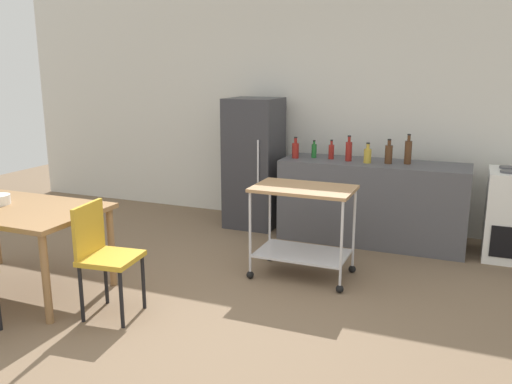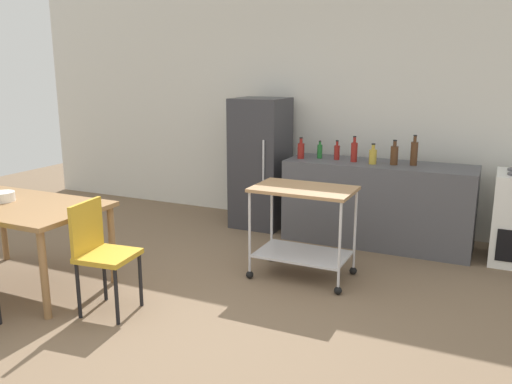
{
  "view_description": "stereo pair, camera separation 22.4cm",
  "coord_description": "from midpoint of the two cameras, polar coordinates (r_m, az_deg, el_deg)",
  "views": [
    {
      "loc": [
        1.85,
        -3.08,
        1.89
      ],
      "look_at": [
        0.09,
        1.2,
        0.8
      ],
      "focal_mm": 36.92,
      "sensor_mm": 36.0,
      "label": 1
    },
    {
      "loc": [
        2.06,
        -2.99,
        1.89
      ],
      "look_at": [
        0.09,
        1.2,
        0.8
      ],
      "focal_mm": 36.92,
      "sensor_mm": 36.0,
      "label": 2
    }
  ],
  "objects": [
    {
      "name": "chair_mustard",
      "position": [
        4.26,
        -17.68,
        -6.18
      ],
      "size": [
        0.44,
        0.44,
        0.89
      ],
      "rotation": [
        0.0,
        0.0,
        1.68
      ],
      "color": "gold",
      "rests_on": "ground_plane"
    },
    {
      "name": "bottle_hot_sauce",
      "position": [
        5.95,
        3.22,
        4.59
      ],
      "size": [
        0.08,
        0.08,
        0.24
      ],
      "color": "maroon",
      "rests_on": "kitchen_counter"
    },
    {
      "name": "back_wall",
      "position": [
        6.55,
        5.0,
        9.37
      ],
      "size": [
        8.4,
        0.12,
        2.9
      ],
      "primitive_type": "cube",
      "color": "silver",
      "rests_on": "ground_plane"
    },
    {
      "name": "bottle_wine",
      "position": [
        5.82,
        8.93,
        4.44
      ],
      "size": [
        0.07,
        0.07,
        0.28
      ],
      "color": "maroon",
      "rests_on": "kitchen_counter"
    },
    {
      "name": "ground_plane",
      "position": [
        4.08,
        -9.53,
        -14.59
      ],
      "size": [
        12.0,
        12.0,
        0.0
      ],
      "primitive_type": "plane",
      "color": "brown"
    },
    {
      "name": "dining_table",
      "position": [
        4.96,
        -25.98,
        -2.34
      ],
      "size": [
        1.5,
        0.9,
        0.75
      ],
      "color": "olive",
      "rests_on": "ground_plane"
    },
    {
      "name": "kitchen_counter",
      "position": [
        5.91,
        11.39,
        -1.1
      ],
      "size": [
        2.0,
        0.64,
        0.9
      ],
      "primitive_type": "cube",
      "color": "#4C4C51",
      "rests_on": "ground_plane"
    },
    {
      "name": "refrigerator",
      "position": [
        6.36,
        -1.22,
        3.16
      ],
      "size": [
        0.6,
        0.63,
        1.55
      ],
      "color": "#333338",
      "rests_on": "ground_plane"
    },
    {
      "name": "bottle_olive_oil",
      "position": [
        5.93,
        7.09,
        4.4
      ],
      "size": [
        0.06,
        0.06,
        0.22
      ],
      "color": "maroon",
      "rests_on": "kitchen_counter"
    },
    {
      "name": "bottle_soy_sauce",
      "position": [
        5.74,
        13.1,
        4.06
      ],
      "size": [
        0.08,
        0.08,
        0.26
      ],
      "color": "#4C2D19",
      "rests_on": "kitchen_counter"
    },
    {
      "name": "bottle_sesame_oil",
      "position": [
        5.73,
        10.91,
        3.94
      ],
      "size": [
        0.08,
        0.08,
        0.22
      ],
      "color": "gold",
      "rests_on": "kitchen_counter"
    },
    {
      "name": "kitchen_cart",
      "position": [
        4.81,
        3.79,
        -2.68
      ],
      "size": [
        0.91,
        0.57,
        0.85
      ],
      "color": "#A37A51",
      "rests_on": "ground_plane"
    },
    {
      "name": "bottle_vinegar",
      "position": [
        5.76,
        15.09,
        4.24
      ],
      "size": [
        0.07,
        0.07,
        0.32
      ],
      "color": "#4C2D19",
      "rests_on": "kitchen_counter"
    },
    {
      "name": "bottle_sparkling_water",
      "position": [
        5.99,
        5.25,
        4.5
      ],
      "size": [
        0.06,
        0.06,
        0.2
      ],
      "color": "#1E6628",
      "rests_on": "kitchen_counter"
    }
  ]
}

